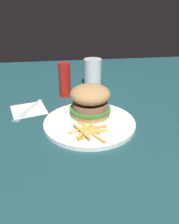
{
  "coord_description": "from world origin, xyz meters",
  "views": [
    {
      "loc": [
        -0.07,
        -0.57,
        0.34
      ],
      "look_at": [
        0.01,
        0.02,
        0.04
      ],
      "focal_mm": 36.71,
      "sensor_mm": 36.0,
      "label": 1
    }
  ],
  "objects_px": {
    "sandwich": "(90,100)",
    "napkin": "(29,110)",
    "fork": "(28,109)",
    "ketchup_bottle": "(65,80)",
    "plate": "(90,123)",
    "fries_pile": "(89,131)",
    "drink_glass": "(93,75)"
  },
  "relations": [
    {
      "from": "ketchup_bottle",
      "to": "plate",
      "type": "bearing_deg",
      "value": -75.66
    },
    {
      "from": "napkin",
      "to": "ketchup_bottle",
      "type": "relative_size",
      "value": 0.87
    },
    {
      "from": "fries_pile",
      "to": "napkin",
      "type": "height_order",
      "value": "fries_pile"
    },
    {
      "from": "fork",
      "to": "drink_glass",
      "type": "relative_size",
      "value": 1.4
    },
    {
      "from": "plate",
      "to": "drink_glass",
      "type": "distance_m",
      "value": 0.33
    },
    {
      "from": "plate",
      "to": "drink_glass",
      "type": "xyz_separation_m",
      "value": [
        0.06,
        0.32,
        0.05
      ]
    },
    {
      "from": "sandwich",
      "to": "fries_pile",
      "type": "distance_m",
      "value": 0.11
    },
    {
      "from": "plate",
      "to": "sandwich",
      "type": "height_order",
      "value": "sandwich"
    },
    {
      "from": "fork",
      "to": "drink_glass",
      "type": "distance_m",
      "value": 0.32
    },
    {
      "from": "drink_glass",
      "to": "plate",
      "type": "bearing_deg",
      "value": -100.41
    },
    {
      "from": "fries_pile",
      "to": "plate",
      "type": "bearing_deg",
      "value": 80.75
    },
    {
      "from": "fries_pile",
      "to": "sandwich",
      "type": "bearing_deg",
      "value": 80.11
    },
    {
      "from": "plate",
      "to": "fork",
      "type": "relative_size",
      "value": 1.65
    },
    {
      "from": "fries_pile",
      "to": "drink_glass",
      "type": "relative_size",
      "value": 0.98
    },
    {
      "from": "napkin",
      "to": "fork",
      "type": "height_order",
      "value": "fork"
    },
    {
      "from": "sandwich",
      "to": "ketchup_bottle",
      "type": "xyz_separation_m",
      "value": [
        -0.07,
        0.19,
        0.0
      ]
    },
    {
      "from": "fries_pile",
      "to": "napkin",
      "type": "xyz_separation_m",
      "value": [
        -0.18,
        0.19,
        -0.02
      ]
    },
    {
      "from": "napkin",
      "to": "plate",
      "type": "bearing_deg",
      "value": -33.83
    },
    {
      "from": "plate",
      "to": "napkin",
      "type": "xyz_separation_m",
      "value": [
        -0.19,
        0.13,
        -0.01
      ]
    },
    {
      "from": "sandwich",
      "to": "drink_glass",
      "type": "height_order",
      "value": "drink_glass"
    },
    {
      "from": "sandwich",
      "to": "fork",
      "type": "height_order",
      "value": "sandwich"
    },
    {
      "from": "fries_pile",
      "to": "ketchup_bottle",
      "type": "xyz_separation_m",
      "value": [
        -0.05,
        0.3,
        0.05
      ]
    },
    {
      "from": "sandwich",
      "to": "napkin",
      "type": "relative_size",
      "value": 1.14
    },
    {
      "from": "sandwich",
      "to": "napkin",
      "type": "bearing_deg",
      "value": 156.91
    },
    {
      "from": "plate",
      "to": "drink_glass",
      "type": "relative_size",
      "value": 2.3
    },
    {
      "from": "plate",
      "to": "fries_pile",
      "type": "distance_m",
      "value": 0.06
    },
    {
      "from": "napkin",
      "to": "fork",
      "type": "xyz_separation_m",
      "value": [
        -0.0,
        -0.0,
        0.0
      ]
    },
    {
      "from": "napkin",
      "to": "ketchup_bottle",
      "type": "distance_m",
      "value": 0.18
    },
    {
      "from": "sandwich",
      "to": "napkin",
      "type": "distance_m",
      "value": 0.22
    },
    {
      "from": "sandwich",
      "to": "napkin",
      "type": "xyz_separation_m",
      "value": [
        -0.2,
        0.08,
        -0.06
      ]
    },
    {
      "from": "napkin",
      "to": "fries_pile",
      "type": "bearing_deg",
      "value": -46.47
    },
    {
      "from": "fries_pile",
      "to": "fork",
      "type": "height_order",
      "value": "fries_pile"
    }
  ]
}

